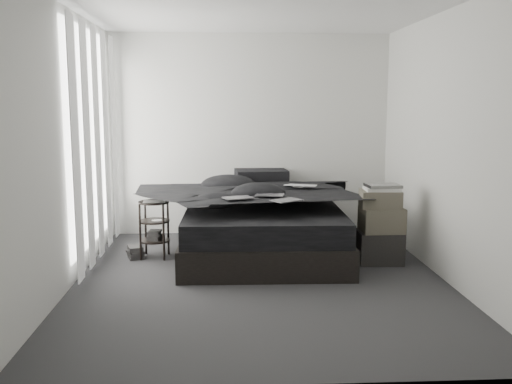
{
  "coord_description": "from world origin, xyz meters",
  "views": [
    {
      "loc": [
        -0.34,
        -5.36,
        1.72
      ],
      "look_at": [
        0.0,
        0.8,
        0.75
      ],
      "focal_mm": 40.0,
      "sensor_mm": 36.0,
      "label": 1
    }
  ],
  "objects": [
    {
      "name": "wall_front",
      "position": [
        0.0,
        -2.1,
        1.3
      ],
      "size": [
        3.6,
        0.01,
        2.6
      ],
      "primitive_type": "cube",
      "color": "silver",
      "rests_on": "ground"
    },
    {
      "name": "side_stand",
      "position": [
        -1.13,
        0.91,
        0.31
      ],
      "size": [
        0.37,
        0.37,
        0.63
      ],
      "primitive_type": "cylinder",
      "rotation": [
        0.0,
        0.0,
        -0.09
      ],
      "color": "black",
      "rests_on": "floor"
    },
    {
      "name": "comic_c",
      "position": [
        0.27,
        0.23,
        0.85
      ],
      "size": [
        0.35,
        0.32,
        0.01
      ],
      "primitive_type": "cube",
      "rotation": [
        0.0,
        0.0,
        0.59
      ],
      "color": "black",
      "rests_on": "duvet"
    },
    {
      "name": "wall_back",
      "position": [
        0.0,
        2.1,
        1.3
      ],
      "size": [
        3.6,
        0.01,
        2.6
      ],
      "primitive_type": "cube",
      "color": "silver",
      "rests_on": "ground"
    },
    {
      "name": "box_upper",
      "position": [
        1.32,
        0.56,
        0.7
      ],
      "size": [
        0.45,
        0.37,
        0.18
      ],
      "primitive_type": "cube",
      "rotation": [
        0.0,
        0.0,
        -0.1
      ],
      "color": "#565144",
      "rests_on": "box_mid"
    },
    {
      "name": "wall_right",
      "position": [
        1.8,
        0.0,
        1.3
      ],
      "size": [
        0.01,
        4.2,
        2.6
      ],
      "primitive_type": "cube",
      "color": "silver",
      "rests_on": "ground"
    },
    {
      "name": "window_left",
      "position": [
        -1.78,
        0.9,
        1.35
      ],
      "size": [
        0.02,
        2.0,
        2.3
      ],
      "primitive_type": "cube",
      "color": "white",
      "rests_on": "wall_left"
    },
    {
      "name": "floor_books",
      "position": [
        -1.35,
        0.88,
        0.08
      ],
      "size": [
        0.22,
        0.26,
        0.15
      ],
      "primitive_type": "cube",
      "rotation": [
        0.0,
        0.0,
        0.38
      ],
      "color": "black",
      "rests_on": "floor"
    },
    {
      "name": "papers",
      "position": [
        -1.12,
        0.9,
        0.63
      ],
      "size": [
        0.26,
        0.2,
        0.01
      ],
      "primitive_type": "cube",
      "rotation": [
        0.0,
        0.0,
        0.08
      ],
      "color": "white",
      "rests_on": "side_stand"
    },
    {
      "name": "art_book_white",
      "position": [
        1.33,
        0.56,
        0.81
      ],
      "size": [
        0.37,
        0.3,
        0.04
      ],
      "primitive_type": "cube",
      "rotation": [
        0.0,
        0.0,
        -0.04
      ],
      "color": "silver",
      "rests_on": "box_upper"
    },
    {
      "name": "box_mid",
      "position": [
        1.34,
        0.55,
        0.48
      ],
      "size": [
        0.45,
        0.36,
        0.26
      ],
      "primitive_type": "cube",
      "rotation": [
        0.0,
        0.0,
        0.03
      ],
      "color": "#565144",
      "rests_on": "box_lower"
    },
    {
      "name": "ceiling",
      "position": [
        0.0,
        0.0,
        2.6
      ],
      "size": [
        3.6,
        4.2,
        0.01
      ],
      "primitive_type": "cube",
      "color": "white",
      "rests_on": "ground"
    },
    {
      "name": "comic_b",
      "position": [
        0.13,
        0.57,
        0.85
      ],
      "size": [
        0.33,
        0.25,
        0.01
      ],
      "primitive_type": "cube",
      "rotation": [
        0.0,
        0.0,
        -0.23
      ],
      "color": "black",
      "rests_on": "duvet"
    },
    {
      "name": "art_book_snake",
      "position": [
        1.34,
        0.55,
        0.85
      ],
      "size": [
        0.36,
        0.3,
        0.03
      ],
      "primitive_type": "cube",
      "rotation": [
        0.0,
        0.0,
        0.06
      ],
      "color": "silver",
      "rests_on": "art_book_white"
    },
    {
      "name": "pillow_upper",
      "position": [
        0.13,
        1.9,
        0.79
      ],
      "size": [
        0.69,
        0.5,
        0.15
      ],
      "primitive_type": "cube",
      "rotation": [
        0.0,
        0.0,
        0.08
      ],
      "color": "black",
      "rests_on": "pillow_lower"
    },
    {
      "name": "bed",
      "position": [
        0.09,
        1.02,
        0.16
      ],
      "size": [
        1.81,
        2.36,
        0.32
      ],
      "primitive_type": "cube",
      "rotation": [
        0.0,
        0.0,
        -0.02
      ],
      "color": "black",
      "rests_on": "floor"
    },
    {
      "name": "floor",
      "position": [
        0.0,
        0.0,
        0.0
      ],
      "size": [
        3.6,
        4.2,
        0.01
      ],
      "primitive_type": "cube",
      "color": "#302F32",
      "rests_on": "ground"
    },
    {
      "name": "curtain_left",
      "position": [
        -1.73,
        0.9,
        1.28
      ],
      "size": [
        0.06,
        2.12,
        2.48
      ],
      "primitive_type": "cube",
      "color": "white",
      "rests_on": "wall_left"
    },
    {
      "name": "comic_a",
      "position": [
        -0.21,
        0.41,
        0.84
      ],
      "size": [
        0.34,
        0.28,
        0.01
      ],
      "primitive_type": "cube",
      "rotation": [
        0.0,
        0.0,
        0.36
      ],
      "color": "black",
      "rests_on": "duvet"
    },
    {
      "name": "box_lower",
      "position": [
        1.33,
        0.56,
        0.17
      ],
      "size": [
        0.48,
        0.39,
        0.35
      ],
      "primitive_type": "cube",
      "rotation": [
        0.0,
        0.0,
        -0.04
      ],
      "color": "black",
      "rests_on": "floor"
    },
    {
      "name": "laptop",
      "position": [
        0.52,
        1.07,
        0.85
      ],
      "size": [
        0.43,
        0.35,
        0.03
      ],
      "primitive_type": "imported",
      "rotation": [
        0.0,
        0.0,
        -0.34
      ],
      "color": "silver",
      "rests_on": "duvet"
    },
    {
      "name": "pillow_lower",
      "position": [
        0.05,
        1.92,
        0.64
      ],
      "size": [
        0.71,
        0.49,
        0.16
      ],
      "primitive_type": "cube",
      "rotation": [
        0.0,
        0.0,
        -0.02
      ],
      "color": "black",
      "rests_on": "mattress"
    },
    {
      "name": "mattress",
      "position": [
        0.09,
        1.02,
        0.44
      ],
      "size": [
        1.74,
        2.29,
        0.25
      ],
      "primitive_type": "cube",
      "rotation": [
        0.0,
        0.0,
        -0.02
      ],
      "color": "black",
      "rests_on": "bed"
    },
    {
      "name": "wall_left",
      "position": [
        -1.8,
        0.0,
        1.3
      ],
      "size": [
        0.01,
        4.2,
        2.6
      ],
      "primitive_type": "cube",
      "color": "silver",
      "rests_on": "ground"
    },
    {
      "name": "duvet",
      "position": [
        0.09,
        0.96,
        0.7
      ],
      "size": [
        1.76,
        2.02,
        0.27
      ],
      "primitive_type": "imported",
      "rotation": [
        0.0,
        0.0,
        -0.02
      ],
      "color": "black",
      "rests_on": "mattress"
    }
  ]
}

